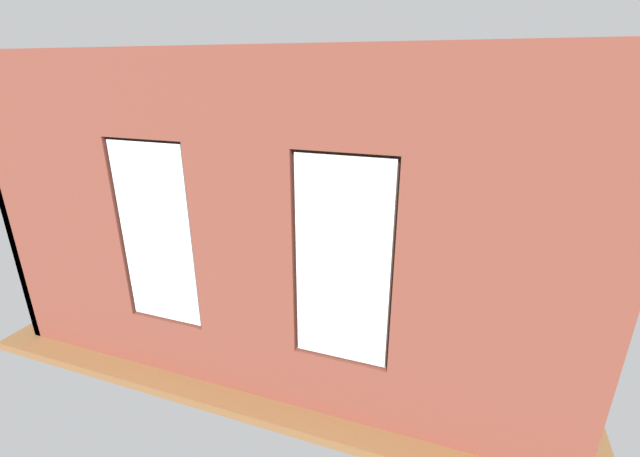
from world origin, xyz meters
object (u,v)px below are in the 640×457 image
(coffee_table, at_px, (325,255))
(table_plant_small, at_px, (318,242))
(remote_gray, at_px, (347,251))
(potted_plant_beside_window_right, at_px, (150,287))
(media_console, at_px, (196,236))
(papasan_chair, at_px, (363,218))
(candle_jar, at_px, (325,249))
(potted_plant_near_tv, at_px, (189,238))
(potted_plant_mid_room_small, at_px, (394,249))
(remote_silver, at_px, (328,255))
(couch_left, at_px, (497,295))
(potted_plant_between_couches, at_px, (360,325))
(couch_by_window, at_px, (253,326))
(potted_plant_corner_near_left, at_px, (504,228))
(cup_ceramic, at_px, (302,249))
(tv_flatscreen, at_px, (192,201))
(potted_plant_corner_far_left, at_px, (525,353))

(coffee_table, relative_size, table_plant_small, 5.57)
(remote_gray, height_order, potted_plant_beside_window_right, potted_plant_beside_window_right)
(coffee_table, bearing_deg, potted_plant_beside_window_right, 55.72)
(media_console, relative_size, papasan_chair, 0.93)
(candle_jar, bearing_deg, papasan_chair, -95.08)
(potted_plant_near_tv, distance_m, potted_plant_mid_room_small, 3.50)
(remote_silver, relative_size, potted_plant_near_tv, 0.14)
(couch_left, distance_m, potted_plant_mid_room_small, 1.97)
(remote_silver, bearing_deg, candle_jar, -111.49)
(remote_gray, height_order, papasan_chair, papasan_chair)
(couch_left, distance_m, potted_plant_between_couches, 2.38)
(couch_by_window, xyz_separation_m, coffee_table, (-0.17, -2.24, 0.04))
(candle_jar, relative_size, potted_plant_corner_near_left, 0.08)
(remote_gray, xyz_separation_m, media_console, (3.06, -0.06, -0.16))
(remote_gray, height_order, potted_plant_corner_near_left, potted_plant_corner_near_left)
(couch_by_window, distance_m, potted_plant_near_tv, 2.50)
(potted_plant_beside_window_right, bearing_deg, cup_ceramic, -118.59)
(remote_silver, bearing_deg, tv_flatscreen, -67.87)
(couch_left, bearing_deg, potted_plant_corner_near_left, 175.24)
(remote_silver, bearing_deg, potted_plant_beside_window_right, -8.88)
(table_plant_small, bearing_deg, papasan_chair, -100.32)
(remote_gray, xyz_separation_m, potted_plant_corner_far_left, (-2.50, 2.47, 0.33))
(remote_gray, height_order, media_console, media_console)
(potted_plant_between_couches, bearing_deg, papasan_chair, -76.08)
(couch_left, xyz_separation_m, potted_plant_corner_near_left, (-0.15, -2.28, 0.22))
(cup_ceramic, height_order, potted_plant_corner_far_left, potted_plant_corner_far_left)
(potted_plant_mid_room_small, bearing_deg, couch_left, 147.83)
(potted_plant_mid_room_small, bearing_deg, potted_plant_near_tv, 23.90)
(couch_left, bearing_deg, potted_plant_near_tv, -86.60)
(papasan_chair, bearing_deg, couch_left, 138.01)
(media_console, distance_m, potted_plant_corner_near_left, 5.83)
(tv_flatscreen, relative_size, potted_plant_near_tv, 1.06)
(media_console, distance_m, potted_plant_corner_far_left, 6.13)
(cup_ceramic, xyz_separation_m, potted_plant_near_tv, (1.77, 0.64, 0.20))
(papasan_chair, height_order, potted_plant_between_couches, potted_plant_between_couches)
(couch_by_window, distance_m, potted_plant_corner_near_left, 5.13)
(potted_plant_mid_room_small, bearing_deg, couch_by_window, 67.41)
(potted_plant_mid_room_small, height_order, potted_plant_between_couches, potted_plant_between_couches)
(coffee_table, bearing_deg, couch_left, 171.85)
(potted_plant_mid_room_small, bearing_deg, potted_plant_beside_window_right, 48.74)
(potted_plant_mid_room_small, bearing_deg, papasan_chair, -54.83)
(couch_left, relative_size, cup_ceramic, 20.52)
(coffee_table, bearing_deg, tv_flatscreen, -4.04)
(remote_gray, distance_m, potted_plant_beside_window_right, 3.15)
(media_console, xyz_separation_m, potted_plant_beside_window_right, (-1.12, 2.53, 0.38))
(potted_plant_beside_window_right, bearing_deg, remote_gray, -128.20)
(tv_flatscreen, bearing_deg, potted_plant_mid_room_small, -172.89)
(media_console, bearing_deg, potted_plant_corner_far_left, 155.55)
(remote_gray, bearing_deg, table_plant_small, 58.53)
(potted_plant_corner_far_left, bearing_deg, media_console, -24.45)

